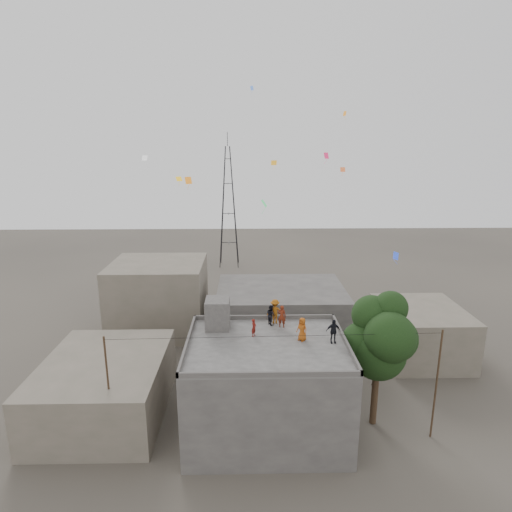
{
  "coord_description": "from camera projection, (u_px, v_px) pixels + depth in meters",
  "views": [
    {
      "loc": [
        -1.16,
        -24.38,
        18.08
      ],
      "look_at": [
        -0.62,
        1.98,
        11.25
      ],
      "focal_mm": 30.0,
      "sensor_mm": 36.0,
      "label": 1
    }
  ],
  "objects": [
    {
      "name": "tree",
      "position": [
        381.0,
        339.0,
        27.34
      ],
      "size": [
        4.9,
        4.6,
        9.1
      ],
      "color": "black",
      "rests_on": "ground"
    },
    {
      "name": "person_red_adult",
      "position": [
        282.0,
        316.0,
        28.9
      ],
      "size": [
        0.65,
        0.51,
        1.56
      ],
      "primitive_type": "imported",
      "rotation": [
        0.0,
        0.0,
        2.87
      ],
      "color": "maroon",
      "rests_on": "main_building"
    },
    {
      "name": "person_orange_child",
      "position": [
        302.0,
        329.0,
        26.94
      ],
      "size": [
        0.87,
        0.86,
        1.51
      ],
      "primitive_type": "imported",
      "rotation": [
        0.0,
        0.0,
        -0.75
      ],
      "color": "#A74D13",
      "rests_on": "main_building"
    },
    {
      "name": "stair_head_box",
      "position": [
        218.0,
        313.0,
        28.82
      ],
      "size": [
        1.6,
        1.8,
        2.0
      ],
      "primitive_type": "cube",
      "color": "#484543",
      "rests_on": "main_building"
    },
    {
      "name": "transmission_tower",
      "position": [
        228.0,
        207.0,
        64.51
      ],
      "size": [
        2.97,
        2.97,
        20.01
      ],
      "color": "black",
      "rests_on": "ground"
    },
    {
      "name": "person_dark_child",
      "position": [
        271.0,
        315.0,
        29.39
      ],
      "size": [
        0.77,
        0.84,
        1.39
      ],
      "primitive_type": "imported",
      "rotation": [
        0.0,
        0.0,
        2.02
      ],
      "color": "black",
      "rests_on": "main_building"
    },
    {
      "name": "neighbor_east",
      "position": [
        420.0,
        332.0,
        37.55
      ],
      "size": [
        7.0,
        8.0,
        4.4
      ],
      "primitive_type": "cube",
      "color": "#645E4F",
      "rests_on": "ground"
    },
    {
      "name": "main_building",
      "position": [
        266.0,
        387.0,
        27.38
      ],
      "size": [
        10.0,
        8.0,
        6.1
      ],
      "color": "#484543",
      "rests_on": "ground"
    },
    {
      "name": "neighbor_west",
      "position": [
        105.0,
        387.0,
        29.36
      ],
      "size": [
        8.0,
        10.0,
        4.0
      ],
      "primitive_type": "cube",
      "color": "#645E4F",
      "rests_on": "ground"
    },
    {
      "name": "kites",
      "position": [
        268.0,
        172.0,
        32.39
      ],
      "size": [
        19.29,
        12.25,
        12.74
      ],
      "color": "orange",
      "rests_on": "ground"
    },
    {
      "name": "ground",
      "position": [
        266.0,
        429.0,
        28.15
      ],
      "size": [
        140.0,
        140.0,
        0.0
      ],
      "primitive_type": "plane",
      "color": "#403B34",
      "rests_on": "ground"
    },
    {
      "name": "parapet",
      "position": [
        267.0,
        342.0,
        26.58
      ],
      "size": [
        10.0,
        8.0,
        0.3
      ],
      "color": "#484543",
      "rests_on": "main_building"
    },
    {
      "name": "person_dark_adult",
      "position": [
        333.0,
        331.0,
        26.6
      ],
      "size": [
        0.91,
        0.4,
        1.55
      ],
      "primitive_type": "imported",
      "rotation": [
        0.0,
        0.0,
        0.02
      ],
      "color": "black",
      "rests_on": "main_building"
    },
    {
      "name": "person_red_child",
      "position": [
        254.0,
        328.0,
        27.58
      ],
      "size": [
        0.44,
        0.51,
        1.17
      ],
      "primitive_type": "imported",
      "rotation": [
        0.0,
        0.0,
        1.12
      ],
      "color": "maroon",
      "rests_on": "main_building"
    },
    {
      "name": "neighbor_north",
      "position": [
        281.0,
        313.0,
        41.11
      ],
      "size": [
        12.0,
        9.0,
        5.0
      ],
      "primitive_type": "cube",
      "color": "#484543",
      "rests_on": "ground"
    },
    {
      "name": "utility_line",
      "position": [
        276.0,
        387.0,
        25.99
      ],
      "size": [
        20.12,
        0.62,
        7.4
      ],
      "color": "black",
      "rests_on": "ground"
    },
    {
      "name": "person_orange_adult",
      "position": [
        275.0,
        311.0,
        29.55
      ],
      "size": [
        1.13,
        0.66,
        1.73
      ],
      "primitive_type": "imported",
      "rotation": [
        0.0,
        0.0,
        -3.16
      ],
      "color": "#9B5311",
      "rests_on": "main_building"
    },
    {
      "name": "neighbor_northwest",
      "position": [
        159.0,
        297.0,
        42.56
      ],
      "size": [
        9.0,
        8.0,
        7.0
      ],
      "primitive_type": "cube",
      "color": "#645E4F",
      "rests_on": "ground"
    }
  ]
}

